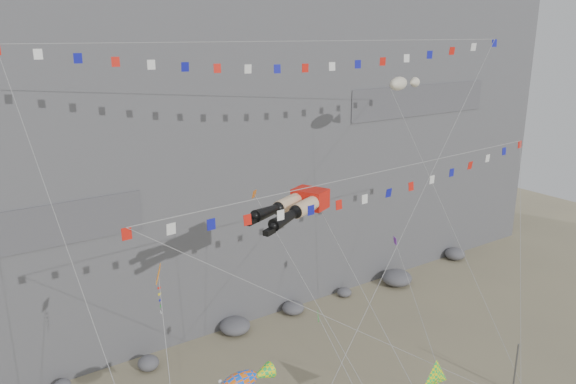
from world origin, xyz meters
The scene contains 13 objects.
cliff centered at (0.00, 32.00, 25.00)m, with size 80.00×28.00×50.00m, color slate.
talus_boulders centered at (0.00, 17.00, 0.60)m, with size 60.00×3.00×1.20m, color #5B5B5F, non-canonical shape.
anchor_pole_right centered at (12.35, -1.18, 1.92)m, with size 0.12×0.12×3.84m, color slate.
legs_kite centered at (-2.20, 5.07, 14.81)m, with size 6.95×15.52×20.56m.
flag_banner_upper centered at (0.54, 9.45, 23.99)m, with size 32.78×16.97×30.99m.
flag_banner_lower centered at (2.43, 3.11, 16.60)m, with size 31.11×6.61×19.73m.
harlequin_kite centered at (-11.90, 1.94, 14.07)m, with size 2.76×7.69×15.81m.
fish_windsock centered at (-9.31, -0.54, 8.93)m, with size 6.92×3.89×10.73m.
delta_kite centered at (2.75, -2.15, 5.43)m, with size 3.16×5.21×7.58m.
blimp_windsock centered at (10.87, 10.16, 20.74)m, with size 4.13×13.22×24.01m.
small_kite_a centered at (-3.01, 7.89, 14.57)m, with size 3.36×14.35×20.44m.
small_kite_b centered at (7.51, 6.25, 9.92)m, with size 5.38×12.77×16.41m.
small_kite_c centered at (-3.03, 1.46, 9.33)m, with size 1.68×9.15×12.77m.
Camera 1 is at (-20.13, -20.47, 24.79)m, focal length 35.00 mm.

